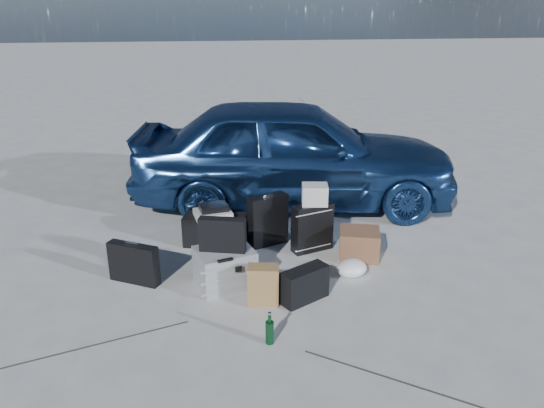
# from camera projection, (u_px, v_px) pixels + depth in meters

# --- Properties ---
(ground) EXTENTS (60.00, 60.00, 0.00)m
(ground) POSITION_uv_depth(u_px,v_px,m) (263.00, 302.00, 4.72)
(ground) COLOR silver
(ground) RESTS_ON ground
(car) EXTENTS (4.22, 2.13, 1.38)m
(car) POSITION_uv_depth(u_px,v_px,m) (293.00, 152.00, 6.75)
(car) COLOR #285291
(car) RESTS_ON ground
(pelican_case) EXTENTS (0.61, 0.55, 0.37)m
(pelican_case) POSITION_uv_depth(u_px,v_px,m) (225.00, 268.00, 4.93)
(pelican_case) COLOR #919496
(pelican_case) RESTS_ON ground
(laptop_bag) EXTENTS (0.44, 0.21, 0.32)m
(laptop_bag) POSITION_uv_depth(u_px,v_px,m) (222.00, 235.00, 4.79)
(laptop_bag) COLOR black
(laptop_bag) RESTS_ON pelican_case
(briefcase) EXTENTS (0.50, 0.33, 0.39)m
(briefcase) POSITION_uv_depth(u_px,v_px,m) (134.00, 263.00, 4.98)
(briefcase) COLOR black
(briefcase) RESTS_ON ground
(suitcase_left) EXTENTS (0.46, 0.31, 0.56)m
(suitcase_left) POSITION_uv_depth(u_px,v_px,m) (268.00, 220.00, 5.74)
(suitcase_left) COLOR black
(suitcase_left) RESTS_ON ground
(suitcase_right) EXTENTS (0.46, 0.29, 0.52)m
(suitcase_right) POSITION_uv_depth(u_px,v_px,m) (312.00, 227.00, 5.60)
(suitcase_right) COLOR black
(suitcase_right) RESTS_ON ground
(white_carton) EXTENTS (0.29, 0.24, 0.21)m
(white_carton) POSITION_uv_depth(u_px,v_px,m) (315.00, 194.00, 5.49)
(white_carton) COLOR beige
(white_carton) RESTS_ON suitcase_right
(duffel_bag) EXTENTS (0.72, 0.43, 0.33)m
(duffel_bag) POSITION_uv_depth(u_px,v_px,m) (215.00, 230.00, 5.77)
(duffel_bag) COLOR black
(duffel_bag) RESTS_ON ground
(flat_box_white) EXTENTS (0.43, 0.35, 0.07)m
(flat_box_white) POSITION_uv_depth(u_px,v_px,m) (213.00, 214.00, 5.68)
(flat_box_white) COLOR beige
(flat_box_white) RESTS_ON duffel_bag
(flat_box_black) EXTENTS (0.33, 0.27, 0.06)m
(flat_box_black) POSITION_uv_depth(u_px,v_px,m) (213.00, 207.00, 5.67)
(flat_box_black) COLOR black
(flat_box_black) RESTS_ON flat_box_white
(kraft_bag) EXTENTS (0.29, 0.20, 0.36)m
(kraft_bag) POSITION_uv_depth(u_px,v_px,m) (263.00, 285.00, 4.64)
(kraft_bag) COLOR olive
(kraft_bag) RESTS_ON ground
(cardboard_box) EXTENTS (0.48, 0.44, 0.30)m
(cardboard_box) POSITION_uv_depth(u_px,v_px,m) (359.00, 244.00, 5.48)
(cardboard_box) COLOR brown
(cardboard_box) RESTS_ON ground
(plastic_bag) EXTENTS (0.38, 0.35, 0.17)m
(plastic_bag) POSITION_uv_depth(u_px,v_px,m) (352.00, 268.00, 5.13)
(plastic_bag) COLOR white
(plastic_bag) RESTS_ON ground
(messenger_bag) EXTENTS (0.47, 0.37, 0.31)m
(messenger_bag) POSITION_uv_depth(u_px,v_px,m) (305.00, 285.00, 4.70)
(messenger_bag) COLOR black
(messenger_bag) RESTS_ON ground
(green_bottle) EXTENTS (0.09, 0.09, 0.26)m
(green_bottle) POSITION_uv_depth(u_px,v_px,m) (270.00, 329.00, 4.11)
(green_bottle) COLOR black
(green_bottle) RESTS_ON ground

